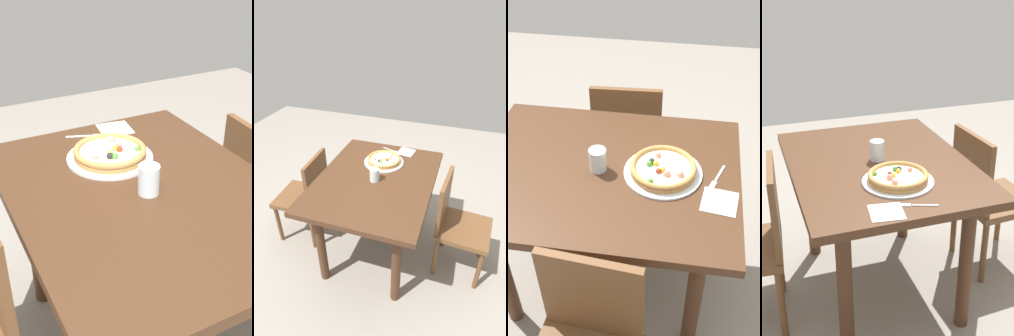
{
  "view_description": "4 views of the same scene",
  "coord_description": "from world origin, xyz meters",
  "views": [
    {
      "loc": [
        1.09,
        -0.63,
        1.58
      ],
      "look_at": [
        -0.12,
        -0.01,
        0.8
      ],
      "focal_mm": 46.09,
      "sensor_mm": 36.0,
      "label": 1
    },
    {
      "loc": [
        1.74,
        0.61,
        2.03
      ],
      "look_at": [
        -0.12,
        -0.01,
        0.8
      ],
      "focal_mm": 30.36,
      "sensor_mm": 36.0,
      "label": 2
    },
    {
      "loc": [
        -0.34,
        1.38,
        2.01
      ],
      "look_at": [
        -0.12,
        -0.01,
        0.8
      ],
      "focal_mm": 46.46,
      "sensor_mm": 36.0,
      "label": 3
    },
    {
      "loc": [
        -1.99,
        0.63,
        1.72
      ],
      "look_at": [
        -0.12,
        -0.01,
        0.8
      ],
      "focal_mm": 47.92,
      "sensor_mm": 36.0,
      "label": 4
    }
  ],
  "objects": [
    {
      "name": "drinking_glass",
      "position": [
        0.03,
        -0.0,
        0.83
      ],
      "size": [
        0.07,
        0.07,
        0.1
      ],
      "primitive_type": "cylinder",
      "color": "silver",
      "rests_on": "dining_table"
    },
    {
      "name": "pizza",
      "position": [
        -0.25,
        -0.01,
        0.81
      ],
      "size": [
        0.28,
        0.28,
        0.05
      ],
      "color": "#B78447",
      "rests_on": "plate"
    },
    {
      "name": "dining_table",
      "position": [
        0.0,
        0.0,
        0.66
      ],
      "size": [
        1.16,
        0.89,
        0.78
      ],
      "color": "#472B19",
      "rests_on": "ground"
    },
    {
      "name": "plate",
      "position": [
        -0.25,
        -0.01,
        0.78
      ],
      "size": [
        0.34,
        0.34,
        0.01
      ],
      "primitive_type": "cylinder",
      "color": "silver",
      "rests_on": "dining_table"
    },
    {
      "name": "chair_near",
      "position": [
        0.0,
        -0.66,
        0.47
      ],
      "size": [
        0.42,
        0.42,
        0.86
      ],
      "rotation": [
        0.0,
        0.0,
        3.2
      ],
      "color": "brown",
      "rests_on": "ground"
    },
    {
      "name": "ground_plane",
      "position": [
        0.0,
        0.0,
        0.0
      ],
      "size": [
        6.0,
        6.0,
        0.0
      ],
      "primitive_type": "plane",
      "color": "gray"
    },
    {
      "name": "napkin",
      "position": [
        -0.49,
        0.12,
        0.78
      ],
      "size": [
        0.16,
        0.16,
        0.0
      ],
      "primitive_type": "cube",
      "rotation": [
        0.0,
        0.0,
        -0.13
      ],
      "color": "white",
      "rests_on": "dining_table"
    },
    {
      "name": "fork",
      "position": [
        -0.47,
        -0.01,
        0.78
      ],
      "size": [
        0.07,
        0.16,
        0.0
      ],
      "rotation": [
        0.0,
        0.0,
        1.22
      ],
      "color": "silver",
      "rests_on": "dining_table"
    }
  ]
}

